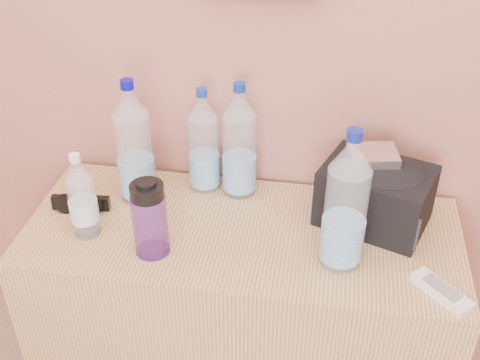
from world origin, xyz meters
name	(u,v)px	position (x,y,z in m)	size (l,w,h in m)	color
dresser	(242,324)	(-0.06, 1.74, 0.36)	(1.15, 0.48, 0.72)	tan
pet_large_a	(134,148)	(-0.37, 1.84, 0.88)	(0.10, 0.10, 0.36)	white
pet_large_b	(239,146)	(-0.10, 1.92, 0.87)	(0.09, 0.09, 0.34)	white
pet_large_c	(204,146)	(-0.20, 1.92, 0.86)	(0.08, 0.08, 0.31)	#CCF0FF
pet_large_d	(346,208)	(0.20, 1.66, 0.88)	(0.10, 0.10, 0.37)	silver
pet_small	(82,200)	(-0.46, 1.66, 0.82)	(0.07, 0.07, 0.24)	white
nalgene_bottle	(150,218)	(-0.27, 1.62, 0.82)	(0.09, 0.09, 0.21)	#531F87
sunglasses	(81,203)	(-0.51, 1.76, 0.74)	(0.16, 0.06, 0.04)	black
ac_remote	(441,291)	(0.44, 1.58, 0.73)	(0.15, 0.05, 0.02)	white
toiletry_bag	(376,192)	(0.28, 1.84, 0.81)	(0.27, 0.20, 0.19)	black
foil_packet	(374,155)	(0.26, 1.85, 0.92)	(0.12, 0.10, 0.02)	silver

